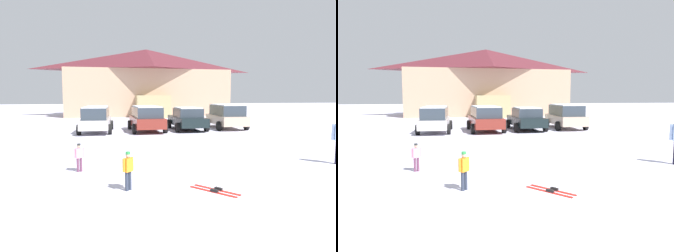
{
  "view_description": "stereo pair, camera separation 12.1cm",
  "coord_description": "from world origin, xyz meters",
  "views": [
    {
      "loc": [
        -3.5,
        -5.46,
        2.39
      ],
      "look_at": [
        -0.95,
        7.7,
        1.02
      ],
      "focal_mm": 32.0,
      "sensor_mm": 36.0,
      "label": 1
    },
    {
      "loc": [
        -3.38,
        -5.48,
        2.39
      ],
      "look_at": [
        -0.95,
        7.7,
        1.02
      ],
      "focal_mm": 32.0,
      "sensor_mm": 36.0,
      "label": 2
    }
  ],
  "objects": [
    {
      "name": "parked_silver_wagon",
      "position": [
        -4.4,
        14.54,
        0.9
      ],
      "size": [
        2.23,
        4.59,
        1.67
      ],
      "color": "beige",
      "rests_on": "ground"
    },
    {
      "name": "pair_of_skis",
      "position": [
        -0.96,
        1.47,
        0.02
      ],
      "size": [
        1.07,
        1.22,
        0.08
      ],
      "color": "red",
      "rests_on": "ground"
    },
    {
      "name": "skier_child_in_orange_jacket",
      "position": [
        -3.09,
        1.96,
        0.56
      ],
      "size": [
        0.29,
        0.27,
        0.99
      ],
      "color": "#2F3748",
      "rests_on": "ground"
    },
    {
      "name": "ski_lodge",
      "position": [
        0.94,
        31.41,
        4.03
      ],
      "size": [
        19.51,
        10.35,
        7.95
      ],
      "color": "tan",
      "rests_on": "ground"
    },
    {
      "name": "parked_beige_suv",
      "position": [
        4.79,
        15.01,
        0.93
      ],
      "size": [
        2.32,
        4.34,
        1.74
      ],
      "color": "tan",
      "rests_on": "ground"
    },
    {
      "name": "ground",
      "position": [
        0.0,
        0.0,
        0.0
      ],
      "size": [
        160.0,
        160.0,
        0.0
      ],
      "primitive_type": "plane",
      "color": "silver"
    },
    {
      "name": "parked_black_sedan",
      "position": [
        1.74,
        14.59,
        0.8
      ],
      "size": [
        2.26,
        4.25,
        1.57
      ],
      "color": "black",
      "rests_on": "ground"
    },
    {
      "name": "parked_maroon_van",
      "position": [
        -1.12,
        14.4,
        0.91
      ],
      "size": [
        2.34,
        4.41,
        1.69
      ],
      "color": "maroon",
      "rests_on": "ground"
    },
    {
      "name": "skier_child_in_pink_snowsuit",
      "position": [
        -4.48,
        4.13,
        0.5
      ],
      "size": [
        0.31,
        0.19,
        0.89
      ],
      "color": "#6B3B58",
      "rests_on": "ground"
    }
  ]
}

